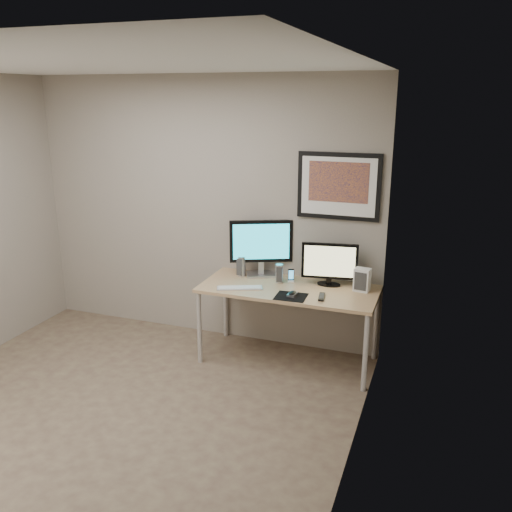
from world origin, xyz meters
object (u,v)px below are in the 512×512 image
(speaker_left, at_px, (242,266))
(desk, at_px, (289,294))
(speaker_right, at_px, (279,273))
(monitor_large, at_px, (261,245))
(framed_art, at_px, (339,186))
(keyboard, at_px, (240,288))
(fan_unit, at_px, (362,280))
(monitor_tv, at_px, (330,263))
(phone_dock, at_px, (291,275))

(speaker_left, bearing_deg, desk, -2.71)
(speaker_right, bearing_deg, speaker_left, 155.30)
(speaker_left, bearing_deg, monitor_large, 38.69)
(desk, bearing_deg, speaker_left, 162.97)
(framed_art, relative_size, speaker_left, 3.81)
(keyboard, bearing_deg, fan_unit, -5.97)
(speaker_right, distance_m, fan_unit, 0.76)
(speaker_left, xyz_separation_m, fan_unit, (1.16, -0.03, 0.01))
(framed_art, bearing_deg, keyboard, -146.31)
(speaker_left, bearing_deg, speaker_right, 6.21)
(framed_art, distance_m, monitor_tv, 0.70)
(desk, height_order, monitor_tv, monitor_tv)
(monitor_large, relative_size, speaker_left, 2.86)
(keyboard, bearing_deg, monitor_tv, 3.23)
(monitor_large, bearing_deg, fan_unit, -29.67)
(fan_unit, bearing_deg, desk, -159.42)
(monitor_large, relative_size, monitor_tv, 1.11)
(speaker_right, bearing_deg, keyboard, -152.34)
(desk, distance_m, monitor_large, 0.56)
(monitor_large, xyz_separation_m, fan_unit, (0.99, -0.10, -0.20))
(speaker_right, bearing_deg, monitor_large, 132.82)
(desk, xyz_separation_m, monitor_large, (-0.35, 0.24, 0.37))
(speaker_right, height_order, keyboard, speaker_right)
(framed_art, relative_size, monitor_large, 1.33)
(monitor_tv, height_order, keyboard, monitor_tv)
(monitor_large, distance_m, keyboard, 0.51)
(desk, bearing_deg, monitor_large, 145.98)
(monitor_large, height_order, phone_dock, monitor_large)
(phone_dock, bearing_deg, framed_art, 2.71)
(speaker_right, height_order, phone_dock, speaker_right)
(monitor_large, xyz_separation_m, speaker_left, (-0.17, -0.08, -0.20))
(monitor_large, height_order, speaker_right, monitor_large)
(fan_unit, bearing_deg, speaker_left, -172.64)
(speaker_left, relative_size, phone_dock, 1.59)
(framed_art, bearing_deg, fan_unit, -34.67)
(keyboard, xyz_separation_m, fan_unit, (1.05, 0.31, 0.10))
(monitor_tv, relative_size, speaker_right, 2.90)
(monitor_tv, relative_size, fan_unit, 2.43)
(phone_dock, height_order, keyboard, phone_dock)
(phone_dock, bearing_deg, desk, -102.17)
(monitor_tv, distance_m, keyboard, 0.85)
(monitor_tv, bearing_deg, fan_unit, -17.55)
(monitor_large, bearing_deg, phone_dock, -37.00)
(monitor_tv, xyz_separation_m, speaker_right, (-0.45, -0.08, -0.13))
(speaker_left, distance_m, speaker_right, 0.40)
(speaker_left, relative_size, speaker_right, 1.13)
(monitor_large, relative_size, phone_dock, 4.54)
(monitor_tv, height_order, speaker_left, monitor_tv)
(speaker_left, bearing_deg, keyboard, -57.55)
(monitor_tv, bearing_deg, monitor_large, 166.08)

